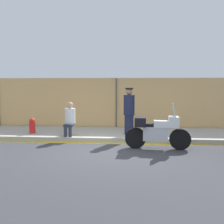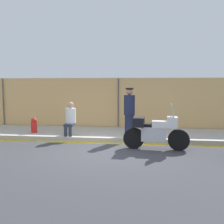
% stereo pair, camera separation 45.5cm
% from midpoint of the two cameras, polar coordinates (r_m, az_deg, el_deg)
% --- Properties ---
extents(ground_plane, '(120.00, 120.00, 0.00)m').
position_cam_midpoint_polar(ground_plane, '(8.35, -2.35, -8.73)').
color(ground_plane, '#38383D').
extents(sidewalk, '(41.37, 2.55, 0.17)m').
position_cam_midpoint_polar(sidewalk, '(10.83, -0.72, -4.81)').
color(sidewalk, '#ADA89E').
rests_on(sidewalk, ground_plane).
extents(curb_paint_stripe, '(41.37, 0.18, 0.01)m').
position_cam_midpoint_polar(curb_paint_stripe, '(9.52, -1.47, -6.85)').
color(curb_paint_stripe, gold).
rests_on(curb_paint_stripe, ground_plane).
extents(storefront_fence, '(39.30, 0.17, 2.41)m').
position_cam_midpoint_polar(storefront_fence, '(12.03, -0.13, 1.67)').
color(storefront_fence, '#E5B26B').
rests_on(storefront_fence, ground_plane).
extents(motorcycle, '(2.15, 0.59, 1.51)m').
position_cam_midpoint_polar(motorcycle, '(8.70, 8.31, -4.05)').
color(motorcycle, black).
rests_on(motorcycle, ground_plane).
extents(officer_standing, '(0.43, 0.43, 1.82)m').
position_cam_midpoint_polar(officer_standing, '(10.14, 2.46, 0.23)').
color(officer_standing, '#191E38').
rests_on(officer_standing, sidewalk).
extents(person_seated_on_curb, '(0.40, 0.67, 1.28)m').
position_cam_midpoint_polar(person_seated_on_curb, '(10.22, -10.44, -1.09)').
color(person_seated_on_curb, '#2D3342').
rests_on(person_seated_on_curb, sidewalk).
extents(fire_hydrant, '(0.24, 0.30, 0.61)m').
position_cam_midpoint_polar(fire_hydrant, '(11.05, -18.12, -2.89)').
color(fire_hydrant, red).
rests_on(fire_hydrant, sidewalk).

